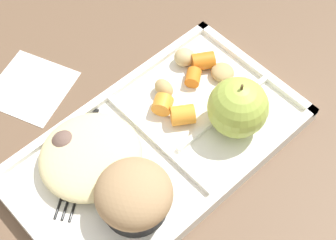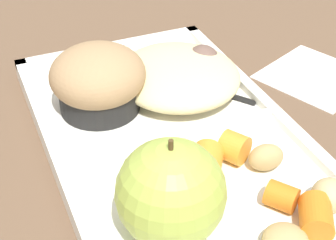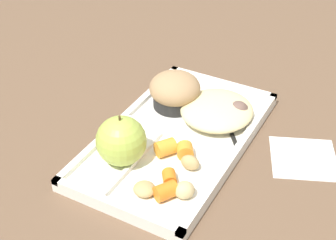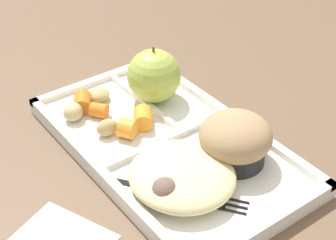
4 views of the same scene
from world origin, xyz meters
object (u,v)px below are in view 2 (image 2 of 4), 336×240
green_apple (171,193)px  plastic_fork (172,78)px  bran_muffin (98,80)px  lunch_tray (176,148)px

green_apple → plastic_fork: (0.20, -0.09, -0.04)m
green_apple → bran_muffin: bearing=-0.0°
bran_muffin → plastic_fork: 0.10m
green_apple → lunch_tray: bearing=-25.7°
lunch_tray → bran_muffin: bran_muffin is taller
lunch_tray → bran_muffin: size_ratio=4.19×
bran_muffin → plastic_fork: bearing=-75.7°
bran_muffin → lunch_tray: bearing=-149.9°
lunch_tray → plastic_fork: lunch_tray is taller
bran_muffin → plastic_fork: (0.02, -0.09, -0.03)m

